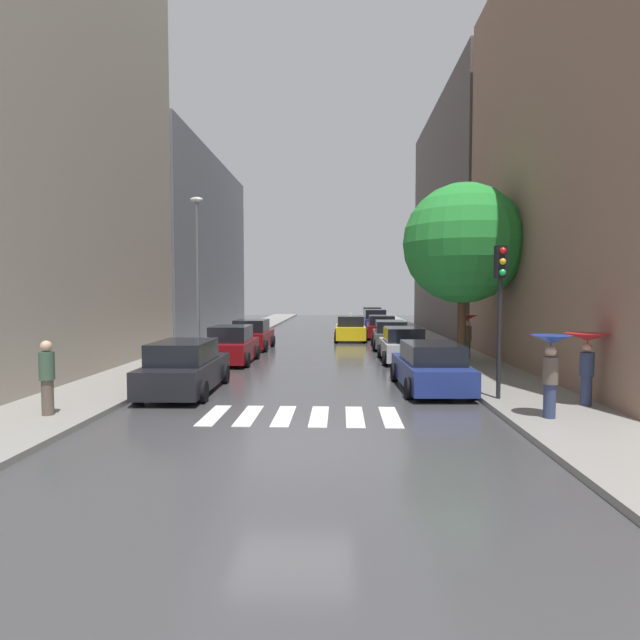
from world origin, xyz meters
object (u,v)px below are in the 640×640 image
at_px(parked_car_left_nearest, 185,368).
at_px(taxi_midroad, 350,329).
at_px(parked_car_right_fourth, 381,327).
at_px(parked_car_left_second, 232,346).
at_px(parked_car_left_third, 252,335).
at_px(parked_car_right_sixth, 372,318).
at_px(pedestrian_near_tree, 550,360).
at_px(traffic_light_right_corner, 500,287).
at_px(lamp_post_left, 197,266).
at_px(parked_car_right_third, 390,335).
at_px(pedestrian_by_kerb, 47,376).
at_px(street_tree_right, 463,244).
at_px(pedestrian_far_side, 468,328).
at_px(pedestrian_foreground, 587,351).
at_px(parked_car_right_fifth, 374,321).
at_px(parked_car_right_second, 403,345).
at_px(parked_car_right_nearest, 431,367).

xyz_separation_m(parked_car_left_nearest, taxi_midroad, (5.54, 17.53, -0.00)).
bearing_deg(parked_car_right_fourth, parked_car_left_second, 151.24).
height_order(parked_car_left_third, parked_car_right_sixth, parked_car_right_sixth).
xyz_separation_m(pedestrian_near_tree, traffic_light_right_corner, (-0.53, 2.20, 1.73)).
bearing_deg(parked_car_right_sixth, parked_car_left_third, 158.14).
bearing_deg(parked_car_right_sixth, lamp_post_left, 158.73).
bearing_deg(traffic_light_right_corner, parked_car_left_nearest, 172.13).
xyz_separation_m(parked_car_left_second, traffic_light_right_corner, (9.28, -7.94, 2.51)).
xyz_separation_m(parked_car_right_third, pedestrian_by_kerb, (-9.98, -16.75, 0.38)).
bearing_deg(parked_car_right_fourth, street_tree_right, -168.17).
bearing_deg(pedestrian_far_side, parked_car_right_sixth, 47.91).
bearing_deg(traffic_light_right_corner, pedestrian_foreground, -20.60).
bearing_deg(street_tree_right, pedestrian_near_tree, -90.70).
distance_m(taxi_midroad, pedestrian_near_tree, 21.48).
bearing_deg(parked_car_right_fifth, pedestrian_foreground, -173.01).
distance_m(parked_car_right_fifth, parked_car_right_sixth, 5.52).
relative_size(parked_car_left_third, taxi_midroad, 0.92).
relative_size(parked_car_left_nearest, pedestrian_far_side, 2.43).
relative_size(parked_car_left_third, parked_car_right_second, 0.99).
relative_size(parked_car_left_third, parked_car_right_third, 0.87).
xyz_separation_m(parked_car_right_nearest, pedestrian_far_side, (2.85, 6.84, 0.82)).
distance_m(parked_car_left_nearest, pedestrian_far_side, 13.11).
xyz_separation_m(parked_car_right_fifth, street_tree_right, (2.34, -19.76, 4.35)).
bearing_deg(parked_car_right_second, parked_car_right_nearest, -179.70).
relative_size(traffic_light_right_corner, lamp_post_left, 0.59).
relative_size(parked_car_left_third, parked_car_right_fifth, 0.86).
xyz_separation_m(parked_car_left_second, lamp_post_left, (-1.72, 0.78, 3.56)).
relative_size(parked_car_right_nearest, pedestrian_near_tree, 2.37).
xyz_separation_m(parked_car_right_sixth, street_tree_right, (2.23, -25.28, 4.34)).
height_order(parked_car_right_second, street_tree_right, street_tree_right).
bearing_deg(parked_car_left_nearest, parked_car_right_fourth, -22.90).
height_order(parked_car_right_nearest, parked_car_right_fourth, parked_car_right_fourth).
distance_m(parked_car_left_third, parked_car_right_sixth, 20.52).
bearing_deg(parked_car_left_third, street_tree_right, -121.09).
height_order(parked_car_left_nearest, traffic_light_right_corner, traffic_light_right_corner).
relative_size(street_tree_right, lamp_post_left, 1.03).
height_order(pedestrian_foreground, traffic_light_right_corner, traffic_light_right_corner).
bearing_deg(parked_car_right_third, pedestrian_by_kerb, 150.93).
distance_m(taxi_midroad, lamp_post_left, 12.90).
distance_m(pedestrian_by_kerb, traffic_light_right_corner, 12.06).
bearing_deg(street_tree_right, parked_car_right_sixth, 95.04).
xyz_separation_m(pedestrian_near_tree, street_tree_right, (0.11, 9.42, 3.62)).
relative_size(parked_car_left_third, pedestrian_far_side, 2.05).
bearing_deg(parked_car_left_second, pedestrian_foreground, -127.95).
xyz_separation_m(parked_car_left_nearest, parked_car_right_sixth, (7.76, 31.21, 0.07)).
distance_m(parked_car_left_nearest, pedestrian_foreground, 11.63).
height_order(parked_car_left_second, parked_car_left_third, parked_car_left_second).
height_order(parked_car_left_third, parked_car_right_nearest, parked_car_left_third).
height_order(parked_car_right_fifth, parked_car_right_sixth, parked_car_right_sixth).
bearing_deg(parked_car_left_nearest, pedestrian_far_side, -55.73).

